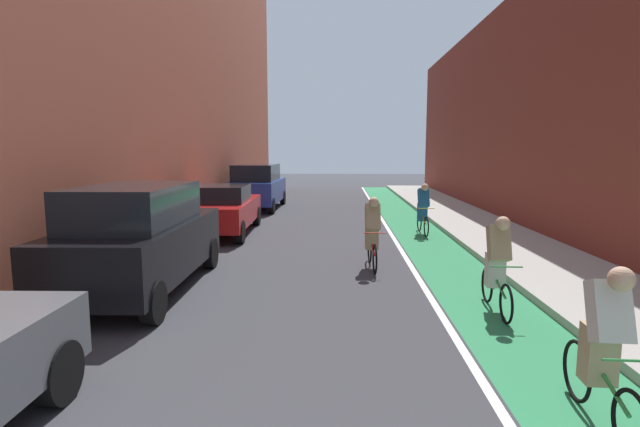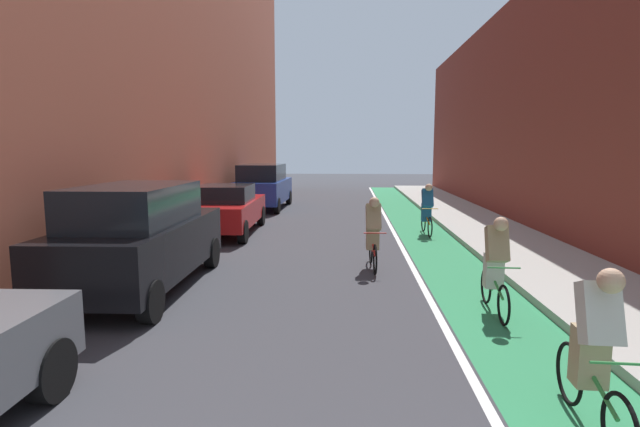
{
  "view_description": "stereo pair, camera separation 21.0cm",
  "coord_description": "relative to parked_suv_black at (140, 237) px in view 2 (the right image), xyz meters",
  "views": [
    {
      "loc": [
        0.68,
        -0.02,
        2.59
      ],
      "look_at": [
        0.29,
        9.75,
        1.31
      ],
      "focal_mm": 27.07,
      "sensor_mm": 36.0,
      "label": 1
    },
    {
      "loc": [
        0.89,
        -0.01,
        2.59
      ],
      "look_at": [
        0.29,
        9.75,
        1.31
      ],
      "focal_mm": 27.07,
      "sensor_mm": 36.0,
      "label": 2
    }
  ],
  "objects": [
    {
      "name": "ground_plane",
      "position": [
        2.96,
        5.47,
        -1.02
      ],
      "size": [
        79.1,
        79.1,
        0.0
      ],
      "primitive_type": "plane",
      "color": "#38383D"
    },
    {
      "name": "bike_lane_paint",
      "position": [
        6.16,
        7.47,
        -1.02
      ],
      "size": [
        1.6,
        35.96,
        0.0
      ],
      "primitive_type": "cube",
      "color": "#2D8451",
      "rests_on": "ground"
    },
    {
      "name": "lane_divider_stripe",
      "position": [
        5.26,
        7.47,
        -1.02
      ],
      "size": [
        0.12,
        35.96,
        0.0
      ],
      "primitive_type": "cube",
      "color": "white",
      "rests_on": "ground"
    },
    {
      "name": "sidewalk_right",
      "position": [
        8.29,
        7.47,
        -0.95
      ],
      "size": [
        2.65,
        35.96,
        0.14
      ],
      "primitive_type": "cube",
      "color": "#A8A59E",
      "rests_on": "ground"
    },
    {
      "name": "building_facade_left",
      "position": [
        -2.85,
        7.47,
        5.94
      ],
      "size": [
        3.0,
        35.96,
        13.91
      ],
      "color": "#9E4C38",
      "rests_on": "ground"
    },
    {
      "name": "building_facade_right",
      "position": [
        10.82,
        9.47,
        2.99
      ],
      "size": [
        2.4,
        31.96,
        8.02
      ],
      "primitive_type": "cube",
      "color": "brown",
      "rests_on": "ground"
    },
    {
      "name": "parked_suv_black",
      "position": [
        0.0,
        0.0,
        0.0
      ],
      "size": [
        1.96,
        4.64,
        1.98
      ],
      "color": "black",
      "rests_on": "ground"
    },
    {
      "name": "parked_sedan_red",
      "position": [
        0.0,
        6.23,
        -0.23
      ],
      "size": [
        1.99,
        4.54,
        1.53
      ],
      "color": "red",
      "rests_on": "ground"
    },
    {
      "name": "parked_suv_blue",
      "position": [
        -0.0,
        12.71,
        0.0
      ],
      "size": [
        2.05,
        4.7,
        1.98
      ],
      "color": "navy",
      "rests_on": "ground"
    },
    {
      "name": "cyclist_lead",
      "position": [
        6.08,
        -4.19,
        -0.21
      ],
      "size": [
        0.48,
        1.69,
        1.6
      ],
      "color": "black",
      "rests_on": "ground"
    },
    {
      "name": "cyclist_mid",
      "position": [
        6.16,
        -0.89,
        -0.21
      ],
      "size": [
        0.48,
        1.66,
        1.59
      ],
      "color": "black",
      "rests_on": "ground"
    },
    {
      "name": "cyclist_trailing",
      "position": [
        4.37,
        1.94,
        -0.17
      ],
      "size": [
        0.48,
        1.7,
        1.6
      ],
      "color": "black",
      "rests_on": "ground"
    },
    {
      "name": "cyclist_far",
      "position": [
        6.24,
        6.42,
        -0.21
      ],
      "size": [
        0.48,
        1.67,
        1.59
      ],
      "color": "black",
      "rests_on": "ground"
    }
  ]
}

